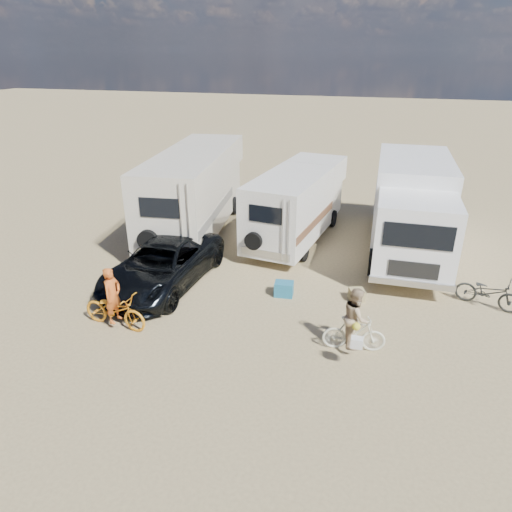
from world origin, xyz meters
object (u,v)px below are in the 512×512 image
(bike_woman, at_px, (354,334))
(rider_man, at_px, (113,301))
(bike_parked, at_px, (488,292))
(crate, at_px, (357,295))
(rider_woman, at_px, (355,323))
(rv_left, at_px, (195,193))
(box_truck, at_px, (411,210))
(dark_suv, at_px, (163,264))
(cooler, at_px, (284,289))
(rv_main, at_px, (297,205))
(bike_man, at_px, (115,310))

(bike_woman, relative_size, rider_man, 1.00)
(bike_parked, distance_m, crate, 3.80)
(rider_man, xyz_separation_m, rider_woman, (6.38, 0.71, -0.01))
(rider_woman, distance_m, bike_parked, 4.90)
(rv_left, height_order, box_truck, box_truck)
(dark_suv, relative_size, cooler, 9.05)
(dark_suv, distance_m, rider_man, 2.65)
(rv_left, relative_size, rider_woman, 5.12)
(rv_main, relative_size, crate, 15.14)
(rider_woman, bearing_deg, rv_left, 38.86)
(bike_man, relative_size, crate, 4.54)
(rv_left, relative_size, cooler, 14.15)
(rv_left, bearing_deg, rider_woman, -50.54)
(rider_man, bearing_deg, rv_main, -17.44)
(bike_man, bearing_deg, bike_woman, -77.21)
(dark_suv, bearing_deg, rider_man, -89.56)
(bike_woman, distance_m, bike_parked, 4.89)
(bike_woman, bearing_deg, box_truck, -18.93)
(crate, bearing_deg, bike_woman, -87.31)
(dark_suv, xyz_separation_m, bike_woman, (6.25, -1.93, -0.24))
(box_truck, relative_size, rider_woman, 4.86)
(bike_parked, bearing_deg, cooler, 118.24)
(bike_woman, distance_m, cooler, 3.27)
(box_truck, xyz_separation_m, rider_man, (-7.72, -7.53, -0.88))
(cooler, bearing_deg, bike_woman, -50.01)
(rider_woman, bearing_deg, box_truck, -18.93)
(box_truck, distance_m, bike_parked, 4.35)
(dark_suv, bearing_deg, bike_man, -89.56)
(box_truck, bearing_deg, bike_woman, -102.14)
(dark_suv, bearing_deg, cooler, 8.30)
(dark_suv, relative_size, rider_woman, 3.27)
(box_truck, height_order, bike_man, box_truck)
(rv_main, relative_size, dark_suv, 1.27)
(bike_man, height_order, rider_man, rider_man)
(rv_left, bearing_deg, cooler, -49.98)
(rv_left, height_order, bike_parked, rv_left)
(dark_suv, xyz_separation_m, bike_man, (-0.13, -2.64, -0.20))
(rv_left, height_order, rider_man, rv_left)
(rv_left, relative_size, rider_man, 5.07)
(bike_parked, xyz_separation_m, cooler, (-5.93, -1.03, -0.25))
(dark_suv, bearing_deg, crate, 9.77)
(rv_left, bearing_deg, crate, -37.44)
(box_truck, distance_m, crate, 4.68)
(dark_suv, height_order, bike_parked, dark_suv)
(dark_suv, distance_m, rider_woman, 6.54)
(dark_suv, relative_size, rider_man, 3.25)
(dark_suv, xyz_separation_m, cooler, (3.92, 0.35, -0.49))
(bike_woman, bearing_deg, bike_man, 88.53)
(rv_main, height_order, bike_man, rv_main)
(box_truck, distance_m, rider_man, 10.82)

